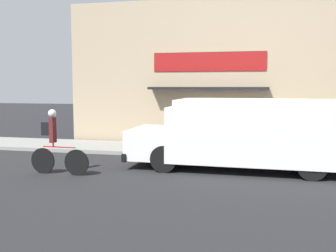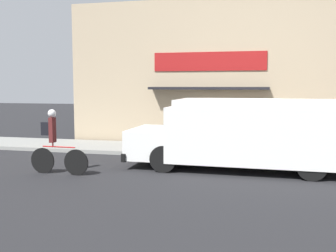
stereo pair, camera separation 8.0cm
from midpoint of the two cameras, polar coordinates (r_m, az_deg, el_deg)
ground_plane at (r=13.23m, az=9.96°, el=-4.90°), size 70.00×70.00×0.00m
sidewalk at (r=14.42m, az=10.24°, el=-3.73°), size 28.00×2.46×0.13m
storefront at (r=15.69m, az=10.56°, el=7.53°), size 14.41×0.85×5.87m
school_bus at (r=11.73m, az=11.32°, el=-0.95°), size 6.48×2.86×2.05m
cyclist at (r=11.31m, az=-16.25°, el=-2.48°), size 1.76×0.22×1.81m
trash_bin at (r=15.05m, az=-1.36°, el=-1.51°), size 0.53×0.53×0.76m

